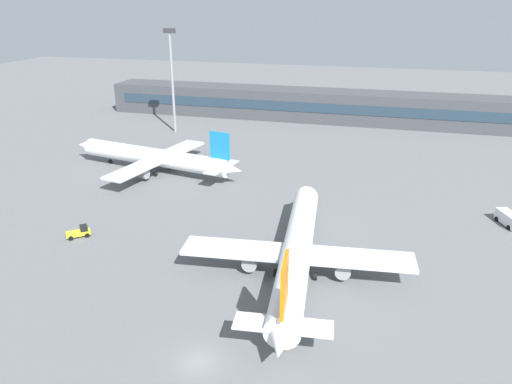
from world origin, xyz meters
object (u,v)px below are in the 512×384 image
object	(u,v)px
airplane_near	(297,247)
baggage_tug_yellow	(80,232)
airplane_mid	(153,157)
service_van_white	(509,219)
floodlight_tower_west	(172,74)

from	to	relation	value
airplane_near	baggage_tug_yellow	xyz separation A→B (m)	(-34.56, 0.84, -2.55)
airplane_near	airplane_mid	distance (m)	49.54
service_van_white	floodlight_tower_west	distance (m)	89.52
airplane_near	floodlight_tower_west	world-z (taller)	floodlight_tower_west
airplane_mid	service_van_white	world-z (taller)	airplane_mid
airplane_mid	floodlight_tower_west	distance (m)	36.10
airplane_near	service_van_white	world-z (taller)	airplane_near
airplane_near	floodlight_tower_west	size ratio (longest dim) A/B	1.62
airplane_near	baggage_tug_yellow	size ratio (longest dim) A/B	11.95
airplane_mid	baggage_tug_yellow	size ratio (longest dim) A/B	11.41
baggage_tug_yellow	airplane_near	bearing A→B (deg)	-1.39
baggage_tug_yellow	floodlight_tower_west	world-z (taller)	floodlight_tower_west
airplane_near	airplane_mid	world-z (taller)	airplane_near
airplane_mid	baggage_tug_yellow	world-z (taller)	airplane_mid
service_van_white	floodlight_tower_west	bearing A→B (deg)	151.76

